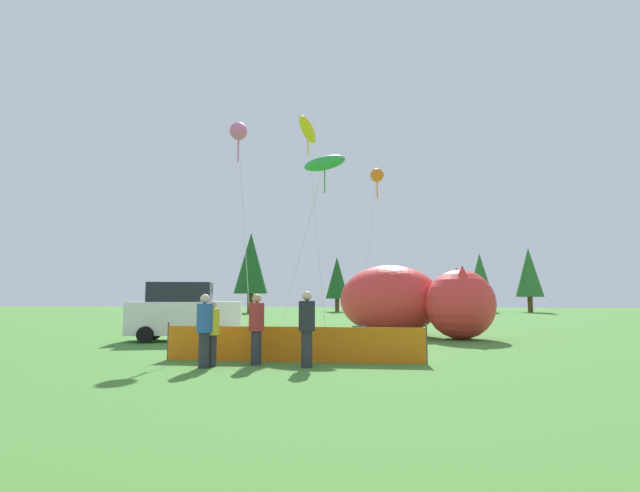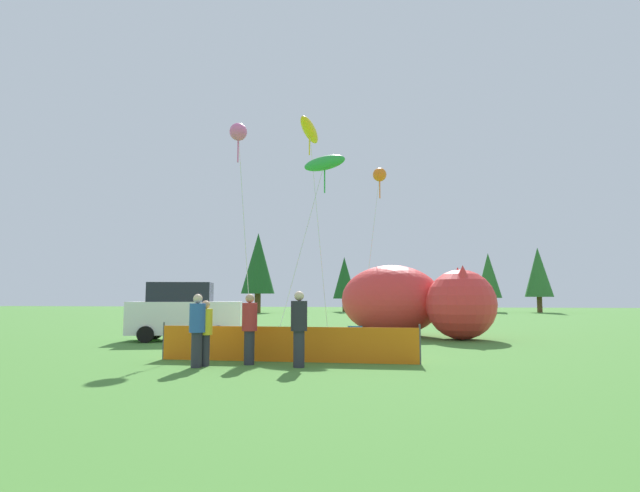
% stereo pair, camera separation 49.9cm
% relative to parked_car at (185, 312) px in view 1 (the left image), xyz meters
% --- Properties ---
extents(ground_plane, '(120.00, 120.00, 0.00)m').
position_rel_parked_car_xyz_m(ground_plane, '(4.81, -2.48, -1.12)').
color(ground_plane, '#477F33').
extents(parked_car, '(4.63, 2.60, 2.30)m').
position_rel_parked_car_xyz_m(parked_car, '(0.00, 0.00, 0.00)').
color(parked_car, white).
rests_on(parked_car, ground).
extents(folding_chair, '(0.58, 0.58, 0.88)m').
position_rel_parked_car_xyz_m(folding_chair, '(7.07, -3.94, -0.60)').
color(folding_chair, '#1959A5').
rests_on(folding_chair, ground).
extents(inflatable_cat, '(7.25, 6.07, 3.16)m').
position_rel_parked_car_xyz_m(inflatable_cat, '(8.96, 3.27, 0.34)').
color(inflatable_cat, red).
rests_on(inflatable_cat, ground).
extents(safety_fence, '(7.15, 0.16, 1.03)m').
position_rel_parked_car_xyz_m(safety_fence, '(5.30, -5.70, -0.65)').
color(safety_fence, orange).
rests_on(safety_fence, ground).
extents(spectator_in_green_shirt, '(0.40, 0.40, 1.82)m').
position_rel_parked_car_xyz_m(spectator_in_green_shirt, '(3.27, -7.04, -0.12)').
color(spectator_in_green_shirt, '#2D2D38').
rests_on(spectator_in_green_shirt, ground).
extents(spectator_in_grey_shirt, '(0.40, 0.40, 1.83)m').
position_rel_parked_car_xyz_m(spectator_in_grey_shirt, '(4.44, -6.38, -0.12)').
color(spectator_in_grey_shirt, '#2D2D38').
rests_on(spectator_in_grey_shirt, ground).
extents(spectator_in_black_shirt, '(0.36, 0.36, 1.66)m').
position_rel_parked_car_xyz_m(spectator_in_black_shirt, '(3.38, -6.78, -0.21)').
color(spectator_in_black_shirt, '#2D2D38').
rests_on(spectator_in_black_shirt, ground).
extents(spectator_in_red_shirt, '(0.41, 0.41, 1.90)m').
position_rel_parked_car_xyz_m(spectator_in_red_shirt, '(5.80, -6.68, -0.08)').
color(spectator_in_red_shirt, '#2D2D38').
rests_on(spectator_in_red_shirt, ground).
extents(kite_pink_octopus, '(0.86, 1.09, 8.95)m').
position_rel_parked_car_xyz_m(kite_pink_octopus, '(1.95, 0.43, 7.41)').
color(kite_pink_octopus, silver).
rests_on(kite_pink_octopus, ground).
extents(kite_green_fish, '(2.66, 2.19, 7.94)m').
position_rel_parked_car_xyz_m(kite_green_fish, '(5.43, 1.58, 6.29)').
color(kite_green_fish, silver).
rests_on(kite_green_fish, ground).
extents(kite_orange_flower, '(1.34, 2.07, 8.67)m').
position_rel_parked_car_xyz_m(kite_orange_flower, '(7.71, 7.48, 7.12)').
color(kite_orange_flower, silver).
rests_on(kite_orange_flower, ground).
extents(kite_yellow_hero, '(1.32, 2.62, 10.75)m').
position_rel_parked_car_xyz_m(kite_yellow_hero, '(4.23, 5.12, 8.99)').
color(kite_yellow_hero, silver).
rests_on(kite_yellow_hero, ground).
extents(horizon_tree_east, '(2.87, 2.87, 6.84)m').
position_rel_parked_car_xyz_m(horizon_tree_east, '(23.89, 35.86, 3.08)').
color(horizon_tree_east, brown).
rests_on(horizon_tree_east, ground).
extents(horizon_tree_west, '(2.67, 2.67, 6.37)m').
position_rel_parked_car_xyz_m(horizon_tree_west, '(19.00, 36.78, 2.79)').
color(horizon_tree_west, brown).
rests_on(horizon_tree_west, ground).
extents(horizon_tree_mid, '(2.53, 2.53, 6.03)m').
position_rel_parked_car_xyz_m(horizon_tree_mid, '(3.41, 35.87, 2.58)').
color(horizon_tree_mid, brown).
rests_on(horizon_tree_mid, ground).
extents(horizon_tree_northeast, '(3.47, 3.47, 8.27)m').
position_rel_parked_car_xyz_m(horizon_tree_northeast, '(-5.19, 31.25, 3.96)').
color(horizon_tree_northeast, brown).
rests_on(horizon_tree_northeast, ground).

